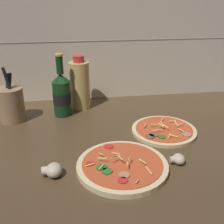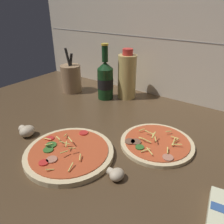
{
  "view_description": "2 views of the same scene",
  "coord_description": "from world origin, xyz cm",
  "px_view_note": "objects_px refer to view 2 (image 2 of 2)",
  "views": [
    {
      "loc": [
        -19.53,
        -83.77,
        51.69
      ],
      "look_at": [
        -6.13,
        8.93,
        10.44
      ],
      "focal_mm": 45.0,
      "sensor_mm": 36.0,
      "label": 1
    },
    {
      "loc": [
        35.57,
        -51.4,
        45.03
      ],
      "look_at": [
        -4.15,
        4.17,
        10.25
      ],
      "focal_mm": 35.0,
      "sensor_mm": 36.0,
      "label": 2
    }
  ],
  "objects_px": {
    "pizza_far": "(157,143)",
    "beer_bottle": "(105,80)",
    "mushroom_left": "(116,174)",
    "mushroom_right": "(27,131)",
    "oil_bottle": "(127,76)",
    "pizza_near": "(69,153)",
    "utensil_crock": "(71,78)"
  },
  "relations": [
    {
      "from": "mushroom_left",
      "to": "mushroom_right",
      "type": "distance_m",
      "value": 0.38
    },
    {
      "from": "pizza_near",
      "to": "oil_bottle",
      "type": "xyz_separation_m",
      "value": [
        -0.1,
        0.49,
        0.1
      ]
    },
    {
      "from": "pizza_near",
      "to": "utensil_crock",
      "type": "height_order",
      "value": "utensil_crock"
    },
    {
      "from": "pizza_near",
      "to": "pizza_far",
      "type": "bearing_deg",
      "value": 46.63
    },
    {
      "from": "beer_bottle",
      "to": "mushroom_right",
      "type": "distance_m",
      "value": 0.44
    },
    {
      "from": "pizza_near",
      "to": "beer_bottle",
      "type": "xyz_separation_m",
      "value": [
        -0.18,
        0.42,
        0.08
      ]
    },
    {
      "from": "oil_bottle",
      "to": "mushroom_right",
      "type": "distance_m",
      "value": 0.52
    },
    {
      "from": "mushroom_left",
      "to": "mushroom_right",
      "type": "relative_size",
      "value": 0.8
    },
    {
      "from": "pizza_far",
      "to": "utensil_crock",
      "type": "distance_m",
      "value": 0.61
    },
    {
      "from": "oil_bottle",
      "to": "mushroom_right",
      "type": "relative_size",
      "value": 4.07
    },
    {
      "from": "pizza_near",
      "to": "pizza_far",
      "type": "relative_size",
      "value": 1.14
    },
    {
      "from": "mushroom_right",
      "to": "pizza_far",
      "type": "bearing_deg",
      "value": 28.3
    },
    {
      "from": "utensil_crock",
      "to": "mushroom_left",
      "type": "bearing_deg",
      "value": -35.33
    },
    {
      "from": "pizza_far",
      "to": "mushroom_left",
      "type": "height_order",
      "value": "pizza_far"
    },
    {
      "from": "utensil_crock",
      "to": "pizza_far",
      "type": "bearing_deg",
      "value": -18.07
    },
    {
      "from": "pizza_far",
      "to": "oil_bottle",
      "type": "height_order",
      "value": "oil_bottle"
    },
    {
      "from": "mushroom_left",
      "to": "utensil_crock",
      "type": "bearing_deg",
      "value": 144.67
    },
    {
      "from": "oil_bottle",
      "to": "utensil_crock",
      "type": "distance_m",
      "value": 0.3
    },
    {
      "from": "pizza_far",
      "to": "beer_bottle",
      "type": "relative_size",
      "value": 0.92
    },
    {
      "from": "pizza_far",
      "to": "mushroom_right",
      "type": "xyz_separation_m",
      "value": [
        -0.4,
        -0.21,
        0.01
      ]
    },
    {
      "from": "beer_bottle",
      "to": "mushroom_right",
      "type": "bearing_deg",
      "value": -92.88
    },
    {
      "from": "mushroom_left",
      "to": "beer_bottle",
      "type": "bearing_deg",
      "value": 130.02
    },
    {
      "from": "pizza_far",
      "to": "beer_bottle",
      "type": "distance_m",
      "value": 0.44
    },
    {
      "from": "pizza_near",
      "to": "beer_bottle",
      "type": "distance_m",
      "value": 0.47
    },
    {
      "from": "mushroom_left",
      "to": "mushroom_right",
      "type": "height_order",
      "value": "mushroom_right"
    },
    {
      "from": "pizza_near",
      "to": "mushroom_right",
      "type": "height_order",
      "value": "pizza_near"
    },
    {
      "from": "beer_bottle",
      "to": "utensil_crock",
      "type": "relative_size",
      "value": 1.16
    },
    {
      "from": "pizza_near",
      "to": "oil_bottle",
      "type": "distance_m",
      "value": 0.51
    },
    {
      "from": "beer_bottle",
      "to": "oil_bottle",
      "type": "bearing_deg",
      "value": 41.53
    },
    {
      "from": "pizza_far",
      "to": "oil_bottle",
      "type": "xyz_separation_m",
      "value": [
        -0.3,
        0.28,
        0.1
      ]
    },
    {
      "from": "beer_bottle",
      "to": "utensil_crock",
      "type": "bearing_deg",
      "value": -171.72
    },
    {
      "from": "mushroom_right",
      "to": "beer_bottle",
      "type": "bearing_deg",
      "value": 87.12
    }
  ]
}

